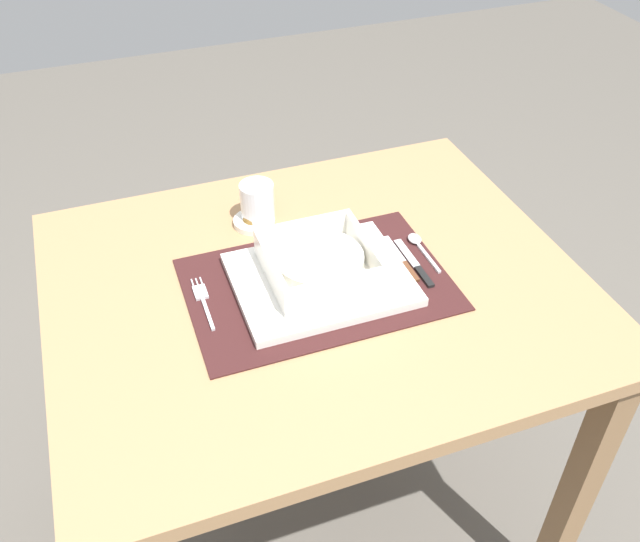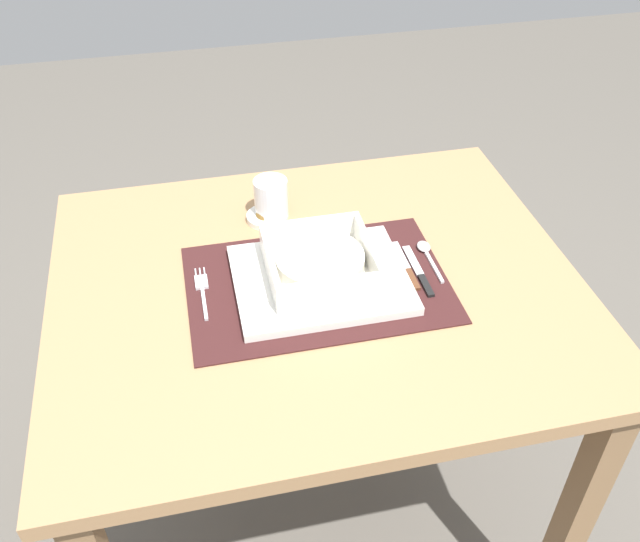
# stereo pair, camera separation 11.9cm
# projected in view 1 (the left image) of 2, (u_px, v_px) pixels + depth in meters

# --- Properties ---
(ground_plane) EXTENTS (6.00, 6.00, 0.00)m
(ground_plane) POSITION_uv_depth(u_px,v_px,m) (317.00, 514.00, 1.69)
(ground_plane) COLOR #59544C
(dining_table) EXTENTS (0.92, 0.76, 0.75)m
(dining_table) POSITION_uv_depth(u_px,v_px,m) (316.00, 327.00, 1.28)
(dining_table) COLOR #A37A51
(dining_table) RESTS_ON ground
(placemat) EXTENTS (0.45, 0.30, 0.00)m
(placemat) POSITION_uv_depth(u_px,v_px,m) (320.00, 284.00, 1.21)
(placemat) COLOR #381919
(placemat) RESTS_ON dining_table
(serving_plate) EXTENTS (0.30, 0.24, 0.02)m
(serving_plate) POSITION_uv_depth(u_px,v_px,m) (320.00, 279.00, 1.20)
(serving_plate) COLOR white
(serving_plate) RESTS_ON placemat
(porridge_bowl) EXTENTS (0.18, 0.18, 0.05)m
(porridge_bowl) POSITION_uv_depth(u_px,v_px,m) (319.00, 263.00, 1.19)
(porridge_bowl) COLOR white
(porridge_bowl) RESTS_ON serving_plate
(fork) EXTENTS (0.02, 0.14, 0.00)m
(fork) POSITION_uv_depth(u_px,v_px,m) (203.00, 299.00, 1.17)
(fork) COLOR silver
(fork) RESTS_ON placemat
(spoon) EXTENTS (0.02, 0.12, 0.01)m
(spoon) POSITION_uv_depth(u_px,v_px,m) (418.00, 243.00, 1.29)
(spoon) COLOR silver
(spoon) RESTS_ON placemat
(butter_knife) EXTENTS (0.01, 0.14, 0.01)m
(butter_knife) POSITION_uv_depth(u_px,v_px,m) (416.00, 266.00, 1.24)
(butter_knife) COLOR black
(butter_knife) RESTS_ON placemat
(bread_knife) EXTENTS (0.01, 0.14, 0.01)m
(bread_knife) POSITION_uv_depth(u_px,v_px,m) (402.00, 261.00, 1.25)
(bread_knife) COLOR #59331E
(bread_knife) RESTS_ON placemat
(drinking_glass) EXTENTS (0.07, 0.07, 0.08)m
(drinking_glass) POSITION_uv_depth(u_px,v_px,m) (258.00, 205.00, 1.33)
(drinking_glass) COLOR white
(drinking_glass) RESTS_ON dining_table
(condiment_saucer) EXTENTS (0.08, 0.08, 0.04)m
(condiment_saucer) POSITION_uv_depth(u_px,v_px,m) (254.00, 220.00, 1.34)
(condiment_saucer) COLOR white
(condiment_saucer) RESTS_ON dining_table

